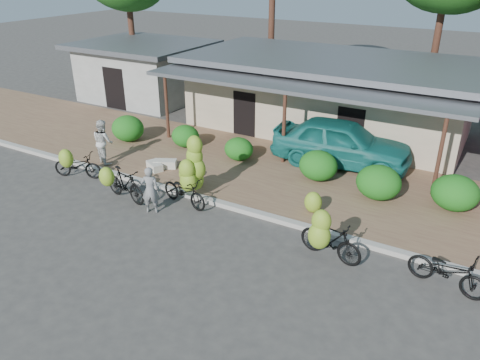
{
  "coord_description": "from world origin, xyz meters",
  "views": [
    {
      "loc": [
        6.96,
        -9.4,
        7.34
      ],
      "look_at": [
        0.52,
        1.82,
        1.2
      ],
      "focal_mm": 35.0,
      "sensor_mm": 36.0,
      "label": 1
    }
  ],
  "objects_px": {
    "bike_right": "(328,238)",
    "bike_far_left": "(76,164)",
    "sack_near": "(165,164)",
    "sack_far": "(155,166)",
    "bike_far_right": "(448,271)",
    "bike_center": "(189,179)",
    "teal_van": "(341,142)",
    "bystander": "(103,142)",
    "bike_left": "(123,183)",
    "vendor": "(150,190)"
  },
  "relations": [
    {
      "from": "bike_far_left",
      "to": "bike_right",
      "type": "xyz_separation_m",
      "value": [
        9.79,
        -0.39,
        0.15
      ]
    },
    {
      "from": "bike_far_right",
      "to": "bystander",
      "type": "relative_size",
      "value": 1.17
    },
    {
      "from": "sack_near",
      "to": "sack_far",
      "type": "height_order",
      "value": "sack_near"
    },
    {
      "from": "bike_left",
      "to": "bystander",
      "type": "relative_size",
      "value": 1.13
    },
    {
      "from": "sack_near",
      "to": "sack_far",
      "type": "bearing_deg",
      "value": -123.62
    },
    {
      "from": "bike_center",
      "to": "bike_far_right",
      "type": "bearing_deg",
      "value": -83.14
    },
    {
      "from": "bike_right",
      "to": "sack_near",
      "type": "xyz_separation_m",
      "value": [
        -7.42,
        2.56,
        -0.44
      ]
    },
    {
      "from": "bike_far_left",
      "to": "vendor",
      "type": "distance_m",
      "value": 4.07
    },
    {
      "from": "bike_left",
      "to": "sack_far",
      "type": "distance_m",
      "value": 2.39
    },
    {
      "from": "vendor",
      "to": "sack_far",
      "type": "bearing_deg",
      "value": -80.72
    },
    {
      "from": "bike_center",
      "to": "bike_far_right",
      "type": "xyz_separation_m",
      "value": [
        8.05,
        -0.56,
        -0.33
      ]
    },
    {
      "from": "bike_center",
      "to": "teal_van",
      "type": "distance_m",
      "value": 6.27
    },
    {
      "from": "bike_far_right",
      "to": "bystander",
      "type": "bearing_deg",
      "value": 94.75
    },
    {
      "from": "bike_center",
      "to": "sack_near",
      "type": "height_order",
      "value": "bike_center"
    },
    {
      "from": "bike_left",
      "to": "bike_center",
      "type": "bearing_deg",
      "value": -52.97
    },
    {
      "from": "bike_far_left",
      "to": "sack_far",
      "type": "bearing_deg",
      "value": -68.66
    },
    {
      "from": "sack_far",
      "to": "bystander",
      "type": "distance_m",
      "value": 2.27
    },
    {
      "from": "bike_far_right",
      "to": "sack_near",
      "type": "bearing_deg",
      "value": 89.23
    },
    {
      "from": "bike_right",
      "to": "sack_far",
      "type": "bearing_deg",
      "value": 83.74
    },
    {
      "from": "bike_right",
      "to": "bike_far_left",
      "type": "bearing_deg",
      "value": 97.54
    },
    {
      "from": "bike_far_left",
      "to": "vendor",
      "type": "height_order",
      "value": "vendor"
    },
    {
      "from": "sack_near",
      "to": "vendor",
      "type": "distance_m",
      "value": 3.28
    },
    {
      "from": "bike_right",
      "to": "teal_van",
      "type": "bearing_deg",
      "value": 25.73
    },
    {
      "from": "sack_near",
      "to": "bike_left",
      "type": "bearing_deg",
      "value": -82.51
    },
    {
      "from": "bike_left",
      "to": "vendor",
      "type": "xyz_separation_m",
      "value": [
        1.3,
        -0.16,
        0.15
      ]
    },
    {
      "from": "bystander",
      "to": "bike_far_right",
      "type": "bearing_deg",
      "value": -166.15
    },
    {
      "from": "bike_far_left",
      "to": "bystander",
      "type": "distance_m",
      "value": 1.47
    },
    {
      "from": "sack_far",
      "to": "bike_far_left",
      "type": "bearing_deg",
      "value": -139.66
    },
    {
      "from": "bike_left",
      "to": "teal_van",
      "type": "height_order",
      "value": "teal_van"
    },
    {
      "from": "bike_right",
      "to": "bystander",
      "type": "bearing_deg",
      "value": 89.38
    },
    {
      "from": "bike_far_left",
      "to": "bike_right",
      "type": "bearing_deg",
      "value": -111.28
    },
    {
      "from": "bike_right",
      "to": "sack_near",
      "type": "bearing_deg",
      "value": 80.83
    },
    {
      "from": "sack_far",
      "to": "bystander",
      "type": "relative_size",
      "value": 0.44
    },
    {
      "from": "bike_right",
      "to": "bystander",
      "type": "height_order",
      "value": "bystander"
    },
    {
      "from": "bike_far_right",
      "to": "bike_center",
      "type": "bearing_deg",
      "value": 97.34
    },
    {
      "from": "bike_center",
      "to": "sack_far",
      "type": "xyz_separation_m",
      "value": [
        -2.54,
        1.31,
        -0.57
      ]
    },
    {
      "from": "sack_near",
      "to": "teal_van",
      "type": "height_order",
      "value": "teal_van"
    },
    {
      "from": "bike_center",
      "to": "bike_right",
      "type": "bearing_deg",
      "value": -89.16
    },
    {
      "from": "bike_far_left",
      "to": "bike_center",
      "type": "relative_size",
      "value": 0.86
    },
    {
      "from": "bike_right",
      "to": "sack_near",
      "type": "distance_m",
      "value": 7.86
    },
    {
      "from": "bike_center",
      "to": "bike_right",
      "type": "height_order",
      "value": "bike_center"
    },
    {
      "from": "vendor",
      "to": "bike_right",
      "type": "bearing_deg",
      "value": 154.27
    },
    {
      "from": "bike_center",
      "to": "sack_near",
      "type": "xyz_separation_m",
      "value": [
        -2.31,
        1.66,
        -0.56
      ]
    },
    {
      "from": "bike_center",
      "to": "sack_near",
      "type": "bearing_deg",
      "value": 65.15
    },
    {
      "from": "bike_far_right",
      "to": "bystander",
      "type": "xyz_separation_m",
      "value": [
        -12.7,
        1.46,
        0.48
      ]
    },
    {
      "from": "sack_far",
      "to": "teal_van",
      "type": "relative_size",
      "value": 0.14
    },
    {
      "from": "teal_van",
      "to": "vendor",
      "type": "bearing_deg",
      "value": 142.85
    },
    {
      "from": "bike_far_right",
      "to": "teal_van",
      "type": "bearing_deg",
      "value": 50.03
    },
    {
      "from": "bike_left",
      "to": "bystander",
      "type": "distance_m",
      "value": 3.3
    },
    {
      "from": "vendor",
      "to": "bystander",
      "type": "height_order",
      "value": "bystander"
    }
  ]
}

